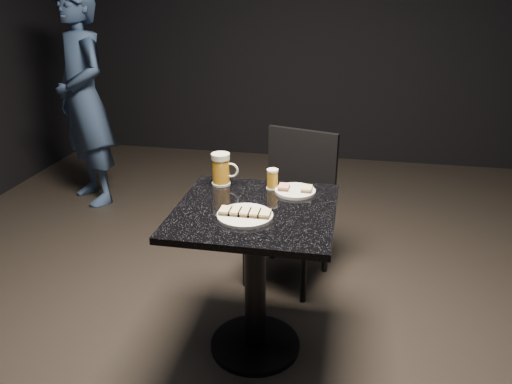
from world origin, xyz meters
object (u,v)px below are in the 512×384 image
at_px(plate_small, 295,191).
at_px(chair, 293,198).
at_px(beer_tumbler, 272,179).
at_px(plate_large, 245,216).
at_px(table, 255,257).
at_px(patron, 84,99).
at_px(beer_mug, 221,169).

xyz_separation_m(plate_small, chair, (-0.07, 0.50, -0.25)).
xyz_separation_m(beer_tumbler, chair, (0.05, 0.47, -0.30)).
relative_size(plate_large, plate_small, 1.24).
bearing_deg(table, patron, 136.76).
distance_m(patron, beer_tumbler, 2.15).
xyz_separation_m(patron, beer_tumbler, (1.69, -1.32, -0.04)).
xyz_separation_m(beer_mug, chair, (0.30, 0.47, -0.33)).
relative_size(table, chair, 0.85).
relative_size(plate_large, beer_tumbler, 2.42).
height_order(plate_small, beer_tumbler, beer_tumbler).
distance_m(plate_large, plate_small, 0.36).
bearing_deg(beer_tumbler, plate_small, -14.43).
bearing_deg(table, beer_tumbler, 81.45).
height_order(patron, beer_tumbler, patron).
relative_size(beer_mug, beer_tumbler, 1.61).
bearing_deg(plate_small, plate_large, -119.45).
distance_m(plate_large, beer_tumbler, 0.35).
height_order(plate_large, table, plate_large).
bearing_deg(chair, patron, 154.27).
xyz_separation_m(plate_small, patron, (-1.81, 1.34, 0.08)).
distance_m(plate_small, beer_tumbler, 0.12).
bearing_deg(beer_tumbler, patron, 142.19).
bearing_deg(patron, beer_tumbler, 0.12).
bearing_deg(table, plate_small, 54.99).
relative_size(plate_small, patron, 0.11).
bearing_deg(beer_mug, chair, 57.31).
height_order(plate_small, chair, chair).
relative_size(plate_small, table, 0.26).
distance_m(plate_small, patron, 2.25).
relative_size(plate_small, beer_tumbler, 1.96).
height_order(plate_large, patron, patron).
distance_m(patron, chair, 1.96).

